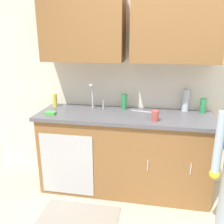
# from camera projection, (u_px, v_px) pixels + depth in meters

# --- Properties ---
(kitchen_wall_with_uppers) EXTENTS (4.80, 0.44, 2.70)m
(kitchen_wall_with_uppers) POSITION_uv_depth(u_px,v_px,m) (165.00, 63.00, 2.71)
(kitchen_wall_with_uppers) COLOR silver
(kitchen_wall_with_uppers) RESTS_ON ground
(counter_cabinet) EXTENTS (1.90, 0.62, 0.90)m
(counter_cabinet) POSITION_uv_depth(u_px,v_px,m) (124.00, 153.00, 2.80)
(counter_cabinet) COLOR brown
(counter_cabinet) RESTS_ON ground
(countertop) EXTENTS (1.96, 0.66, 0.04)m
(countertop) POSITION_uv_depth(u_px,v_px,m) (125.00, 116.00, 2.66)
(countertop) COLOR #595960
(countertop) RESTS_ON counter_cabinet
(sink) EXTENTS (0.50, 0.36, 0.35)m
(sink) POSITION_uv_depth(u_px,v_px,m) (93.00, 113.00, 2.73)
(sink) COLOR #B7BABF
(sink) RESTS_ON counter_cabinet
(floor_mat) EXTENTS (0.80, 0.50, 0.01)m
(floor_mat) POSITION_uv_depth(u_px,v_px,m) (78.00, 219.00, 2.38)
(floor_mat) COLOR gray
(floor_mat) RESTS_ON ground
(bottle_water_tall) EXTENTS (0.06, 0.06, 0.16)m
(bottle_water_tall) POSITION_uv_depth(u_px,v_px,m) (55.00, 100.00, 2.93)
(bottle_water_tall) COLOR #D8D14C
(bottle_water_tall) RESTS_ON countertop
(bottle_dish_liquid) EXTENTS (0.07, 0.07, 0.17)m
(bottle_dish_liquid) POSITION_uv_depth(u_px,v_px,m) (203.00, 106.00, 2.67)
(bottle_dish_liquid) COLOR #2D8C4C
(bottle_dish_liquid) RESTS_ON countertop
(bottle_cleaner_spray) EXTENTS (0.07, 0.07, 0.18)m
(bottle_cleaner_spray) POSITION_uv_depth(u_px,v_px,m) (124.00, 102.00, 2.81)
(bottle_cleaner_spray) COLOR #2D8C4C
(bottle_cleaner_spray) RESTS_ON countertop
(bottle_water_short) EXTENTS (0.08, 0.08, 0.25)m
(bottle_water_short) POSITION_uv_depth(u_px,v_px,m) (186.00, 100.00, 2.73)
(bottle_water_short) COLOR silver
(bottle_water_short) RESTS_ON countertop
(cup_by_sink) EXTENTS (0.08, 0.08, 0.11)m
(cup_by_sink) POSITION_uv_depth(u_px,v_px,m) (155.00, 116.00, 2.41)
(cup_by_sink) COLOR #B24C47
(cup_by_sink) RESTS_ON countertop
(knife_on_counter) EXTENTS (0.24, 0.06, 0.01)m
(knife_on_counter) POSITION_uv_depth(u_px,v_px,m) (142.00, 111.00, 2.74)
(knife_on_counter) COLOR silver
(knife_on_counter) RESTS_ON countertop
(sponge) EXTENTS (0.11, 0.07, 0.03)m
(sponge) POSITION_uv_depth(u_px,v_px,m) (51.00, 113.00, 2.64)
(sponge) COLOR #4CBF4C
(sponge) RESTS_ON countertop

